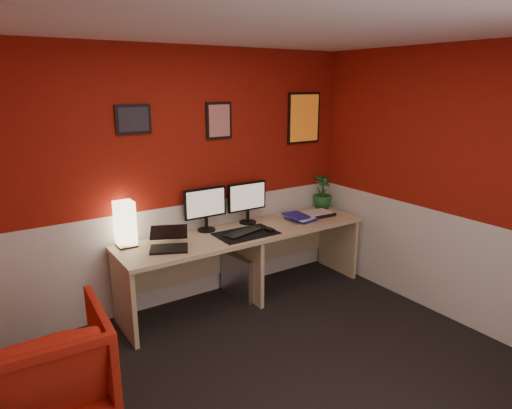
{
  "coord_description": "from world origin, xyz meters",
  "views": [
    {
      "loc": [
        -1.66,
        -2.19,
        2.16
      ],
      "look_at": [
        0.6,
        1.21,
        1.05
      ],
      "focal_mm": 31.45,
      "sensor_mm": 36.0,
      "label": 1
    }
  ],
  "objects_px": {
    "zen_tray": "(317,214)",
    "armchair": "(45,367)",
    "desk": "(246,265)",
    "monitor_left": "(206,203)",
    "shoji_lamp": "(125,225)",
    "pc_tower": "(242,275)",
    "laptop": "(168,238)",
    "potted_plant": "(323,192)",
    "monitor_right": "(248,196)"
  },
  "relations": [
    {
      "from": "potted_plant",
      "to": "pc_tower",
      "type": "bearing_deg",
      "value": -173.69
    },
    {
      "from": "pc_tower",
      "to": "shoji_lamp",
      "type": "bearing_deg",
      "value": 163.59
    },
    {
      "from": "desk",
      "to": "potted_plant",
      "type": "height_order",
      "value": "potted_plant"
    },
    {
      "from": "potted_plant",
      "to": "armchair",
      "type": "bearing_deg",
      "value": -163.91
    },
    {
      "from": "potted_plant",
      "to": "armchair",
      "type": "relative_size",
      "value": 0.49
    },
    {
      "from": "shoji_lamp",
      "to": "pc_tower",
      "type": "distance_m",
      "value": 1.34
    },
    {
      "from": "monitor_left",
      "to": "monitor_right",
      "type": "height_order",
      "value": "same"
    },
    {
      "from": "desk",
      "to": "monitor_right",
      "type": "height_order",
      "value": "monitor_right"
    },
    {
      "from": "monitor_right",
      "to": "pc_tower",
      "type": "xyz_separation_m",
      "value": [
        -0.17,
        -0.14,
        -0.8
      ]
    },
    {
      "from": "monitor_right",
      "to": "pc_tower",
      "type": "relative_size",
      "value": 1.29
    },
    {
      "from": "shoji_lamp",
      "to": "monitor_left",
      "type": "xyz_separation_m",
      "value": [
        0.81,
        0.0,
        0.09
      ]
    },
    {
      "from": "laptop",
      "to": "monitor_right",
      "type": "height_order",
      "value": "monitor_right"
    },
    {
      "from": "shoji_lamp",
      "to": "armchair",
      "type": "distance_m",
      "value": 1.4
    },
    {
      "from": "potted_plant",
      "to": "monitor_right",
      "type": "bearing_deg",
      "value": 179.63
    },
    {
      "from": "zen_tray",
      "to": "armchair",
      "type": "bearing_deg",
      "value": -166.1
    },
    {
      "from": "monitor_left",
      "to": "zen_tray",
      "type": "height_order",
      "value": "monitor_left"
    },
    {
      "from": "potted_plant",
      "to": "armchair",
      "type": "distance_m",
      "value": 3.38
    },
    {
      "from": "laptop",
      "to": "armchair",
      "type": "distance_m",
      "value": 1.41
    },
    {
      "from": "shoji_lamp",
      "to": "potted_plant",
      "type": "distance_m",
      "value": 2.33
    },
    {
      "from": "armchair",
      "to": "potted_plant",
      "type": "bearing_deg",
      "value": -161.01
    },
    {
      "from": "shoji_lamp",
      "to": "zen_tray",
      "type": "distance_m",
      "value": 2.1
    },
    {
      "from": "laptop",
      "to": "zen_tray",
      "type": "bearing_deg",
      "value": 27.65
    },
    {
      "from": "desk",
      "to": "monitor_right",
      "type": "distance_m",
      "value": 0.71
    },
    {
      "from": "monitor_left",
      "to": "potted_plant",
      "type": "distance_m",
      "value": 1.52
    },
    {
      "from": "monitor_left",
      "to": "monitor_right",
      "type": "bearing_deg",
      "value": -1.5
    },
    {
      "from": "monitor_left",
      "to": "potted_plant",
      "type": "xyz_separation_m",
      "value": [
        1.52,
        -0.02,
        -0.09
      ]
    },
    {
      "from": "monitor_left",
      "to": "zen_tray",
      "type": "distance_m",
      "value": 1.32
    },
    {
      "from": "shoji_lamp",
      "to": "armchair",
      "type": "relative_size",
      "value": 0.5
    },
    {
      "from": "zen_tray",
      "to": "armchair",
      "type": "xyz_separation_m",
      "value": [
        -2.96,
        -0.73,
        -0.38
      ]
    },
    {
      "from": "shoji_lamp",
      "to": "pc_tower",
      "type": "height_order",
      "value": "shoji_lamp"
    },
    {
      "from": "desk",
      "to": "monitor_left",
      "type": "relative_size",
      "value": 4.48
    },
    {
      "from": "desk",
      "to": "monitor_left",
      "type": "xyz_separation_m",
      "value": [
        -0.33,
        0.23,
        0.66
      ]
    },
    {
      "from": "laptop",
      "to": "monitor_right",
      "type": "xyz_separation_m",
      "value": [
        1.01,
        0.28,
        0.18
      ]
    },
    {
      "from": "monitor_left",
      "to": "potted_plant",
      "type": "relative_size",
      "value": 1.47
    },
    {
      "from": "laptop",
      "to": "monitor_left",
      "type": "xyz_separation_m",
      "value": [
        0.53,
        0.29,
        0.18
      ]
    },
    {
      "from": "monitor_right",
      "to": "laptop",
      "type": "bearing_deg",
      "value": -164.46
    },
    {
      "from": "shoji_lamp",
      "to": "potted_plant",
      "type": "xyz_separation_m",
      "value": [
        2.33,
        -0.01,
        -0.0
      ]
    },
    {
      "from": "potted_plant",
      "to": "pc_tower",
      "type": "height_order",
      "value": "potted_plant"
    },
    {
      "from": "desk",
      "to": "monitor_left",
      "type": "bearing_deg",
      "value": 145.37
    },
    {
      "from": "shoji_lamp",
      "to": "armchair",
      "type": "xyz_separation_m",
      "value": [
        -0.88,
        -0.94,
        -0.56
      ]
    },
    {
      "from": "shoji_lamp",
      "to": "laptop",
      "type": "bearing_deg",
      "value": -45.36
    },
    {
      "from": "zen_tray",
      "to": "armchair",
      "type": "distance_m",
      "value": 3.07
    },
    {
      "from": "desk",
      "to": "zen_tray",
      "type": "bearing_deg",
      "value": 0.93
    },
    {
      "from": "armchair",
      "to": "pc_tower",
      "type": "bearing_deg",
      "value": -155.54
    },
    {
      "from": "shoji_lamp",
      "to": "potted_plant",
      "type": "bearing_deg",
      "value": -0.36
    },
    {
      "from": "shoji_lamp",
      "to": "armchair",
      "type": "bearing_deg",
      "value": -133.02
    },
    {
      "from": "monitor_right",
      "to": "potted_plant",
      "type": "relative_size",
      "value": 1.47
    },
    {
      "from": "shoji_lamp",
      "to": "monitor_left",
      "type": "bearing_deg",
      "value": 0.31
    },
    {
      "from": "shoji_lamp",
      "to": "pc_tower",
      "type": "relative_size",
      "value": 0.89
    },
    {
      "from": "armchair",
      "to": "monitor_right",
      "type": "bearing_deg",
      "value": -153.88
    }
  ]
}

